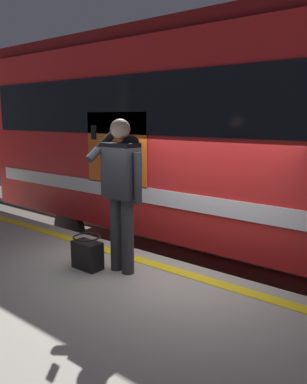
# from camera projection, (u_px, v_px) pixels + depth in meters

# --- Properties ---
(ground_plane) EXTENTS (24.70, 24.70, 0.00)m
(ground_plane) POSITION_uv_depth(u_px,v_px,m) (177.00, 337.00, 5.09)
(ground_plane) COLOR #4C4742
(safety_line) EXTENTS (15.35, 0.16, 0.01)m
(safety_line) POSITION_uv_depth(u_px,v_px,m) (163.00, 267.00, 4.66)
(safety_line) COLOR yellow
(safety_line) RESTS_ON platform
(track_rail_near) EXTENTS (20.36, 0.08, 0.16)m
(track_rail_near) POSITION_uv_depth(u_px,v_px,m) (232.00, 291.00, 6.23)
(track_rail_near) COLOR slate
(track_rail_near) RESTS_ON ground
(track_rail_far) EXTENTS (20.36, 0.08, 0.16)m
(track_rail_far) POSITION_uv_depth(u_px,v_px,m) (269.00, 265.00, 7.33)
(track_rail_far) COLOR slate
(track_rail_far) RESTS_ON ground
(train_carriage) EXTENTS (11.18, 3.04, 4.08)m
(train_carriage) POSITION_uv_depth(u_px,v_px,m) (271.00, 133.00, 6.18)
(train_carriage) COLOR red
(train_carriage) RESTS_ON ground
(passenger) EXTENTS (0.57, 0.55, 1.75)m
(passenger) POSITION_uv_depth(u_px,v_px,m) (122.00, 184.00, 4.36)
(passenger) COLOR #262628
(passenger) RESTS_ON platform
(handbag) EXTENTS (0.36, 0.33, 0.40)m
(handbag) POSITION_uv_depth(u_px,v_px,m) (87.00, 254.00, 4.60)
(handbag) COLOR black
(handbag) RESTS_ON platform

